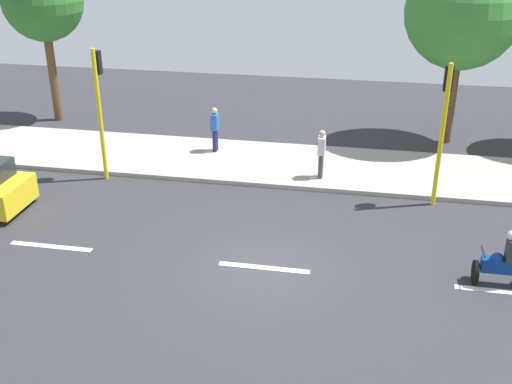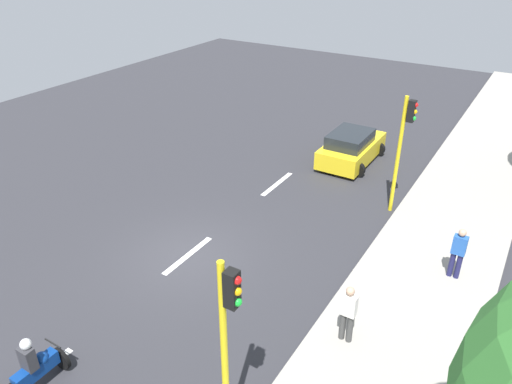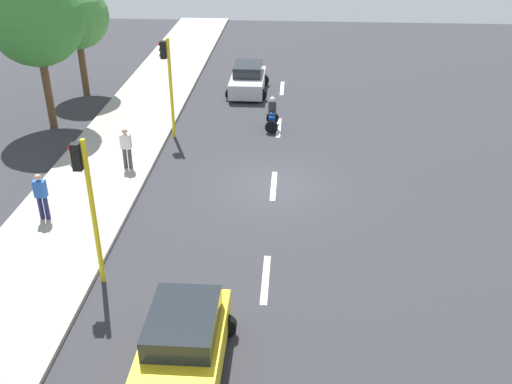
% 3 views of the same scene
% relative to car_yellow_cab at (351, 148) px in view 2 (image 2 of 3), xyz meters
% --- Properties ---
extents(ground_plane, '(40.00, 60.00, 0.10)m').
position_rel_car_yellow_cab_xyz_m(ground_plane, '(-1.77, -9.71, -0.76)').
color(ground_plane, '#2D2D33').
extents(sidewalk, '(4.00, 60.00, 0.15)m').
position_rel_car_yellow_cab_xyz_m(sidewalk, '(5.23, -9.71, -0.64)').
color(sidewalk, '#9E998E').
rests_on(sidewalk, ground).
extents(lane_stripe_north, '(0.20, 2.40, 0.01)m').
position_rel_car_yellow_cab_xyz_m(lane_stripe_north, '(-1.77, -15.71, -0.70)').
color(lane_stripe_north, white).
rests_on(lane_stripe_north, ground).
extents(lane_stripe_mid, '(0.20, 2.40, 0.01)m').
position_rel_car_yellow_cab_xyz_m(lane_stripe_mid, '(-1.77, -9.71, -0.70)').
color(lane_stripe_mid, white).
rests_on(lane_stripe_mid, ground).
extents(lane_stripe_south, '(0.20, 2.40, 0.01)m').
position_rel_car_yellow_cab_xyz_m(lane_stripe_south, '(-1.77, -3.71, -0.70)').
color(lane_stripe_south, white).
rests_on(lane_stripe_south, ground).
extents(lane_stripe_far_south, '(0.20, 2.40, 0.01)m').
position_rel_car_yellow_cab_xyz_m(lane_stripe_far_south, '(-1.77, 2.29, -0.70)').
color(lane_stripe_far_south, white).
rests_on(lane_stripe_far_south, ground).
extents(car_yellow_cab, '(2.31, 3.97, 1.52)m').
position_rel_car_yellow_cab_xyz_m(car_yellow_cab, '(0.00, 0.00, 0.00)').
color(car_yellow_cab, yellow).
rests_on(car_yellow_cab, ground).
extents(motorcycle, '(0.60, 1.30, 1.53)m').
position_rel_car_yellow_cab_xyz_m(motorcycle, '(-1.45, -15.63, -0.07)').
color(motorcycle, black).
rests_on(motorcycle, ground).
extents(pedestrian_near_signal, '(0.40, 0.24, 1.69)m').
position_rel_car_yellow_cab_xyz_m(pedestrian_near_signal, '(5.94, -6.48, 0.35)').
color(pedestrian_near_signal, '#1E1E4C').
rests_on(pedestrian_near_signal, sidewalk).
extents(pedestrian_by_tree, '(0.40, 0.24, 1.69)m').
position_rel_car_yellow_cab_xyz_m(pedestrian_by_tree, '(4.13, -10.62, 0.35)').
color(pedestrian_by_tree, '#3F3F3F').
rests_on(pedestrian_by_tree, sidewalk).
extents(traffic_light_corner, '(0.49, 0.24, 4.50)m').
position_rel_car_yellow_cab_xyz_m(traffic_light_corner, '(3.08, -14.31, 2.22)').
color(traffic_light_corner, yellow).
rests_on(traffic_light_corner, ground).
extents(traffic_light_midblock, '(0.49, 0.24, 4.50)m').
position_rel_car_yellow_cab_xyz_m(traffic_light_midblock, '(3.08, -3.32, 2.22)').
color(traffic_light_midblock, yellow).
rests_on(traffic_light_midblock, ground).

